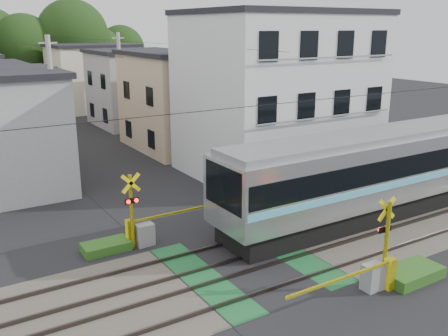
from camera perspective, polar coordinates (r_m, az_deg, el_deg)
ground at (r=18.55m, az=2.77°, el=-11.03°), size 120.00×120.00×0.00m
track_bed at (r=18.54m, az=2.77°, el=-10.93°), size 120.00×120.00×0.14m
commuter_train at (r=24.54m, az=18.95°, el=0.06°), size 18.86×2.97×3.92m
crossing_signal_near at (r=17.39m, az=17.04°, el=-11.08°), size 4.74×0.65×3.09m
crossing_signal_far at (r=20.08m, az=-9.36°, el=-6.84°), size 4.74×0.65×3.09m
apartment_block at (r=29.48m, az=6.12°, el=8.50°), size 10.20×8.36×9.30m
houses_row at (r=41.00m, az=-18.01°, el=7.89°), size 22.07×31.35×6.80m
catenary at (r=21.13m, az=16.41°, el=2.37°), size 60.00×5.04×7.00m
utility_poles at (r=37.79m, az=-18.94°, el=8.47°), size 7.90×42.00×8.00m
pedestrian at (r=49.11m, az=-18.34°, el=6.19°), size 0.70×0.59×1.63m
weed_patches at (r=19.37m, az=7.28°, el=-9.34°), size 10.25×8.80×0.40m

